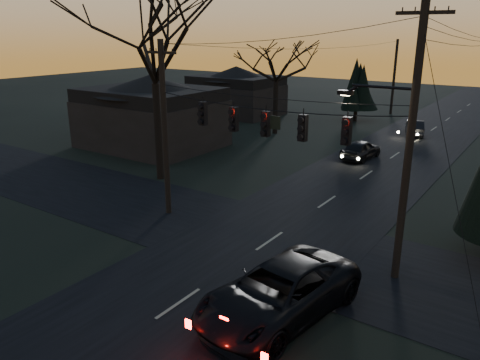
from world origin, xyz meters
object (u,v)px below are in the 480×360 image
Objects in this scene: utility_pole_left at (169,213)px; utility_pole_far_l at (390,114)px; sedan_oncoming_a at (361,150)px; sedan_oncoming_b at (414,128)px; suv_near at (279,292)px; utility_pole_right at (395,277)px; bare_tree_left at (153,42)px.

utility_pole_far_l is (0.00, 36.00, 0.00)m from utility_pole_left.
utility_pole_far_l reaches higher than sedan_oncoming_a.
utility_pole_far_l is 1.99× the size of sedan_oncoming_b.
utility_pole_right is at bearing 72.30° from suv_near.
utility_pole_left is 2.11× the size of sedan_oncoming_b.
bare_tree_left is 1.92× the size of suv_near.
utility_pole_left reaches higher than sedan_oncoming_b.
utility_pole_right reaches higher than sedan_oncoming_a.
utility_pole_left is 0.72× the size of bare_tree_left.
suv_near reaches higher than sedan_oncoming_b.
suv_near is (9.15, -40.67, 0.85)m from utility_pole_far_l.
suv_near is 1.52× the size of sedan_oncoming_b.
sedan_oncoming_a is at bearing -78.32° from utility_pole_far_l.
utility_pole_right is 18.35m from bare_tree_left.
utility_pole_right is 26.81m from sedan_oncoming_b.
bare_tree_left is at bearing 58.02° from sedan_oncoming_a.
utility_pole_far_l is 1.30× the size of suv_near.
bare_tree_left reaches higher than utility_pole_left.
utility_pole_right is 1.18× the size of utility_pole_left.
suv_near is at bearing -32.57° from bare_tree_left.
utility_pole_far_l reaches higher than suv_near.
utility_pole_far_l is at bearing 82.18° from bare_tree_left.
utility_pole_left is 2.08× the size of sedan_oncoming_a.
sedan_oncoming_a is at bearing 53.37° from bare_tree_left.
sedan_oncoming_a is at bearing 112.71° from suv_near.
utility_pole_left is at bearing -42.21° from bare_tree_left.
utility_pole_right is 2.45× the size of sedan_oncoming_a.
bare_tree_left is 25.23m from sedan_oncoming_b.
bare_tree_left reaches higher than suv_near.
sedan_oncoming_a is (-7.28, 15.58, 0.70)m from utility_pole_right.
bare_tree_left is at bearing -97.82° from utility_pole_far_l.
bare_tree_left is 17.69m from suv_near.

